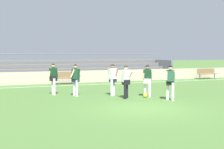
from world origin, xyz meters
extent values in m
plane|color=#517A38|center=(0.00, 0.00, 0.00)|extent=(160.00, 160.00, 0.00)
cube|color=white|center=(0.00, 10.11, 0.00)|extent=(44.00, 0.12, 0.01)
cube|color=beige|center=(0.00, 11.91, 0.45)|extent=(48.00, 0.16, 0.90)
cube|color=#897051|center=(0.07, 12.83, 0.32)|extent=(19.44, 0.36, 0.08)
cube|color=slate|center=(0.07, 12.63, 0.16)|extent=(19.44, 0.04, 0.32)
cube|color=#897051|center=(0.07, 13.54, 0.65)|extent=(19.44, 0.36, 0.08)
cube|color=slate|center=(0.07, 13.34, 0.49)|extent=(19.44, 0.04, 0.32)
cube|color=#897051|center=(0.07, 14.26, 0.97)|extent=(19.44, 0.36, 0.08)
cube|color=slate|center=(0.07, 14.06, 0.81)|extent=(19.44, 0.04, 0.32)
cube|color=#897051|center=(0.07, 14.97, 1.30)|extent=(19.44, 0.36, 0.08)
cube|color=slate|center=(0.07, 14.77, 1.13)|extent=(19.44, 0.04, 0.32)
cube|color=#897051|center=(0.07, 15.69, 1.62)|extent=(19.44, 0.36, 0.08)
cube|color=slate|center=(0.07, 15.49, 1.46)|extent=(19.44, 0.04, 0.32)
cube|color=slate|center=(9.69, 14.26, 0.81)|extent=(0.20, 3.22, 1.62)
cylinder|color=slate|center=(0.07, 15.94, 2.17)|extent=(19.44, 0.06, 0.06)
cube|color=olive|center=(12.20, 11.00, 0.45)|extent=(1.80, 0.40, 0.06)
cube|color=olive|center=(12.20, 11.18, 0.70)|extent=(1.80, 0.05, 0.40)
cylinder|color=#47474C|center=(11.42, 11.00, 0.23)|extent=(0.07, 0.07, 0.45)
cylinder|color=#47474C|center=(12.98, 11.00, 0.23)|extent=(0.07, 0.07, 0.45)
cube|color=olive|center=(-0.33, 11.00, 0.45)|extent=(1.80, 0.40, 0.06)
cube|color=olive|center=(-0.33, 11.18, 0.70)|extent=(1.80, 0.05, 0.40)
cylinder|color=#47474C|center=(-1.11, 11.00, 0.23)|extent=(0.07, 0.07, 0.45)
cylinder|color=#47474C|center=(0.45, 11.00, 0.23)|extent=(0.07, 0.07, 0.45)
cylinder|color=black|center=(0.68, 2.92, 0.41)|extent=(0.13, 0.13, 0.83)
cylinder|color=black|center=(0.49, 2.70, 0.41)|extent=(0.13, 0.13, 0.83)
cube|color=black|center=(0.59, 2.81, 0.81)|extent=(0.39, 0.28, 0.24)
cube|color=white|center=(0.59, 2.81, 1.11)|extent=(0.43, 0.39, 0.59)
cylinder|color=beige|center=(0.75, 2.69, 1.14)|extent=(0.15, 0.43, 0.42)
cylinder|color=beige|center=(0.43, 2.92, 1.14)|extent=(0.15, 0.43, 0.42)
sphere|color=beige|center=(0.59, 2.81, 1.49)|extent=(0.21, 0.21, 0.21)
sphere|color=black|center=(0.59, 2.81, 1.51)|extent=(0.20, 0.20, 0.20)
cylinder|color=white|center=(1.85, 3.20, 0.41)|extent=(0.13, 0.13, 0.83)
cylinder|color=white|center=(1.92, 2.84, 0.41)|extent=(0.13, 0.13, 0.83)
cube|color=white|center=(1.88, 3.02, 0.81)|extent=(0.42, 0.39, 0.24)
cube|color=#194228|center=(1.88, 3.02, 1.11)|extent=(0.48, 0.46, 0.58)
cylinder|color=#A87A5B|center=(2.10, 3.03, 1.15)|extent=(0.25, 0.31, 0.49)
cylinder|color=#A87A5B|center=(1.67, 3.01, 1.15)|extent=(0.25, 0.31, 0.49)
sphere|color=#A87A5B|center=(1.88, 3.02, 1.49)|extent=(0.21, 0.21, 0.21)
sphere|color=black|center=(1.88, 3.02, 1.51)|extent=(0.20, 0.20, 0.20)
cylinder|color=white|center=(-2.37, 5.78, 0.44)|extent=(0.13, 0.13, 0.88)
cylinder|color=white|center=(-2.35, 5.48, 0.44)|extent=(0.13, 0.13, 0.88)
cube|color=black|center=(-2.36, 5.63, 0.86)|extent=(0.42, 0.38, 0.24)
cube|color=#194228|center=(-2.36, 5.63, 1.16)|extent=(0.50, 0.49, 0.59)
cylinder|color=#D6A884|center=(-2.16, 5.66, 1.20)|extent=(0.22, 0.28, 0.51)
cylinder|color=#D6A884|center=(-2.56, 5.61, 1.20)|extent=(0.22, 0.28, 0.51)
sphere|color=#D6A884|center=(-2.36, 5.63, 1.55)|extent=(0.21, 0.21, 0.21)
sphere|color=black|center=(-2.36, 5.63, 1.57)|extent=(0.20, 0.20, 0.20)
cylinder|color=white|center=(0.31, 3.94, 0.43)|extent=(0.13, 0.13, 0.86)
cylinder|color=white|center=(0.53, 4.20, 0.43)|extent=(0.13, 0.13, 0.86)
cube|color=#232847|center=(0.42, 4.07, 0.84)|extent=(0.41, 0.31, 0.24)
cube|color=white|center=(0.42, 4.07, 1.14)|extent=(0.45, 0.40, 0.59)
cylinder|color=#A87A5B|center=(0.27, 4.22, 1.18)|extent=(0.14, 0.26, 0.51)
cylinder|color=#A87A5B|center=(0.56, 3.92, 1.18)|extent=(0.14, 0.26, 0.51)
sphere|color=#A87A5B|center=(0.42, 4.07, 1.52)|extent=(0.21, 0.21, 0.21)
sphere|color=black|center=(0.42, 4.07, 1.54)|extent=(0.20, 0.20, 0.20)
cylinder|color=white|center=(-1.39, 4.50, 0.43)|extent=(0.13, 0.13, 0.87)
cylinder|color=white|center=(-1.46, 4.76, 0.43)|extent=(0.13, 0.13, 0.87)
cube|color=#232847|center=(-1.43, 4.63, 0.85)|extent=(0.40, 0.42, 0.24)
cube|color=#194228|center=(-1.43, 4.63, 1.15)|extent=(0.49, 0.49, 0.59)
cylinder|color=#D6A884|center=(-1.61, 4.54, 1.18)|extent=(0.33, 0.31, 0.46)
cylinder|color=#D6A884|center=(-1.25, 4.71, 1.18)|extent=(0.33, 0.31, 0.46)
sphere|color=#D6A884|center=(-1.43, 4.63, 1.53)|extent=(0.21, 0.21, 0.21)
sphere|color=black|center=(-1.43, 4.63, 1.55)|extent=(0.20, 0.20, 0.20)
cylinder|color=white|center=(2.33, 1.37, 0.43)|extent=(0.13, 0.13, 0.85)
cylinder|color=white|center=(2.26, 1.73, 0.43)|extent=(0.13, 0.13, 0.85)
cube|color=black|center=(2.30, 1.55, 0.83)|extent=(0.42, 0.39, 0.24)
cube|color=#194228|center=(2.30, 1.55, 1.13)|extent=(0.54, 0.54, 0.60)
cylinder|color=#D6A884|center=(2.08, 1.54, 1.17)|extent=(0.27, 0.34, 0.47)
cylinder|color=#D6A884|center=(2.51, 1.56, 1.17)|extent=(0.27, 0.34, 0.47)
sphere|color=#D6A884|center=(2.30, 1.55, 1.52)|extent=(0.21, 0.21, 0.21)
sphere|color=black|center=(2.30, 1.55, 1.54)|extent=(0.20, 0.20, 0.20)
sphere|color=yellow|center=(1.63, 2.77, 0.11)|extent=(0.22, 0.22, 0.22)
camera|label=1|loc=(-5.90, -11.04, 2.19)|focal=50.65mm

